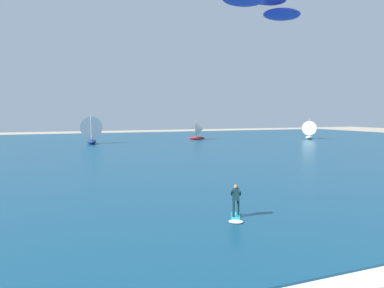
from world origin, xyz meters
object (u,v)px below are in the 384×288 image
object	(u,v)px
kite	(264,3)
sailboat_leading	(199,131)
kitesurfer	(236,206)
sailboat_center_horizon	(310,130)
sailboat_mid_right	(91,130)

from	to	relation	value
kite	sailboat_leading	world-z (taller)	kite
kite	sailboat_leading	xyz separation A→B (m)	(15.54, 48.08, -9.71)
kitesurfer	kite	size ratio (longest dim) A/B	0.29
kitesurfer	sailboat_center_horizon	world-z (taller)	sailboat_center_horizon
sailboat_mid_right	sailboat_center_horizon	bearing A→B (deg)	-5.62
sailboat_leading	sailboat_center_horizon	bearing A→B (deg)	-15.46
kite	kitesurfer	bearing A→B (deg)	-141.75
kitesurfer	sailboat_mid_right	world-z (taller)	sailboat_mid_right
sailboat_mid_right	sailboat_leading	world-z (taller)	sailboat_mid_right
sailboat_leading	kitesurfer	bearing A→B (deg)	-110.12
sailboat_center_horizon	sailboat_leading	bearing A→B (deg)	164.54
sailboat_center_horizon	sailboat_leading	size ratio (longest dim) A/B	1.05
kite	sailboat_center_horizon	world-z (taller)	kite
sailboat_mid_right	sailboat_center_horizon	world-z (taller)	sailboat_mid_right
kitesurfer	sailboat_center_horizon	distance (m)	60.39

